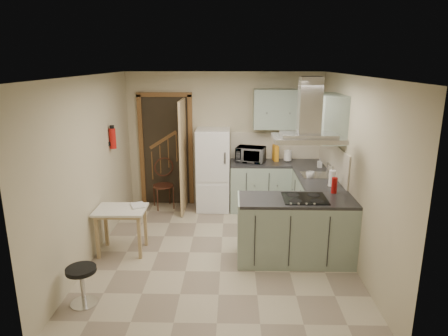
{
  "coord_description": "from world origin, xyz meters",
  "views": [
    {
      "loc": [
        0.16,
        -5.25,
        2.69
      ],
      "look_at": [
        0.03,
        0.45,
        1.15
      ],
      "focal_mm": 32.0,
      "sensor_mm": 36.0,
      "label": 1
    }
  ],
  "objects_px": {
    "peninsula": "(296,230)",
    "microwave": "(251,154)",
    "extractor_hood": "(308,139)",
    "bentwood_chair": "(163,186)",
    "fridge": "(213,170)",
    "drop_leaf_table": "(122,230)",
    "stool": "(83,286)"
  },
  "relations": [
    {
      "from": "stool",
      "to": "microwave",
      "type": "bearing_deg",
      "value": 56.98
    },
    {
      "from": "stool",
      "to": "microwave",
      "type": "xyz_separation_m",
      "value": [
        2.02,
        3.11,
        0.81
      ]
    },
    {
      "from": "peninsula",
      "to": "drop_leaf_table",
      "type": "bearing_deg",
      "value": 175.63
    },
    {
      "from": "stool",
      "to": "microwave",
      "type": "height_order",
      "value": "microwave"
    },
    {
      "from": "peninsula",
      "to": "microwave",
      "type": "height_order",
      "value": "microwave"
    },
    {
      "from": "bentwood_chair",
      "to": "stool",
      "type": "height_order",
      "value": "bentwood_chair"
    },
    {
      "from": "extractor_hood",
      "to": "bentwood_chair",
      "type": "xyz_separation_m",
      "value": [
        -2.26,
        2.01,
        -1.3
      ]
    },
    {
      "from": "peninsula",
      "to": "stool",
      "type": "xyz_separation_m",
      "value": [
        -2.56,
        -1.1,
        -0.22
      ]
    },
    {
      "from": "peninsula",
      "to": "microwave",
      "type": "xyz_separation_m",
      "value": [
        -0.54,
        2.0,
        0.59
      ]
    },
    {
      "from": "bentwood_chair",
      "to": "peninsula",
      "type": "bearing_deg",
      "value": -66.14
    },
    {
      "from": "peninsula",
      "to": "stool",
      "type": "height_order",
      "value": "peninsula"
    },
    {
      "from": "stool",
      "to": "extractor_hood",
      "type": "bearing_deg",
      "value": 22.49
    },
    {
      "from": "fridge",
      "to": "extractor_hood",
      "type": "height_order",
      "value": "extractor_hood"
    },
    {
      "from": "fridge",
      "to": "extractor_hood",
      "type": "xyz_separation_m",
      "value": [
        1.32,
        -1.98,
        0.97
      ]
    },
    {
      "from": "drop_leaf_table",
      "to": "microwave",
      "type": "relative_size",
      "value": 1.41
    },
    {
      "from": "extractor_hood",
      "to": "stool",
      "type": "relative_size",
      "value": 1.98
    },
    {
      "from": "drop_leaf_table",
      "to": "stool",
      "type": "bearing_deg",
      "value": -95.44
    },
    {
      "from": "peninsula",
      "to": "extractor_hood",
      "type": "distance_m",
      "value": 1.27
    },
    {
      "from": "peninsula",
      "to": "bentwood_chair",
      "type": "xyz_separation_m",
      "value": [
        -2.16,
        2.01,
        -0.03
      ]
    },
    {
      "from": "fridge",
      "to": "microwave",
      "type": "relative_size",
      "value": 2.99
    },
    {
      "from": "extractor_hood",
      "to": "bentwood_chair",
      "type": "height_order",
      "value": "extractor_hood"
    },
    {
      "from": "peninsula",
      "to": "drop_leaf_table",
      "type": "xyz_separation_m",
      "value": [
        -2.45,
        0.19,
        -0.12
      ]
    },
    {
      "from": "fridge",
      "to": "peninsula",
      "type": "relative_size",
      "value": 0.97
    },
    {
      "from": "drop_leaf_table",
      "to": "stool",
      "type": "relative_size",
      "value": 1.55
    },
    {
      "from": "stool",
      "to": "microwave",
      "type": "distance_m",
      "value": 3.79
    },
    {
      "from": "extractor_hood",
      "to": "bentwood_chair",
      "type": "bearing_deg",
      "value": 138.43
    },
    {
      "from": "extractor_hood",
      "to": "microwave",
      "type": "relative_size",
      "value": 1.8
    },
    {
      "from": "drop_leaf_table",
      "to": "bentwood_chair",
      "type": "relative_size",
      "value": 0.83
    },
    {
      "from": "fridge",
      "to": "stool",
      "type": "bearing_deg",
      "value": -113.41
    },
    {
      "from": "fridge",
      "to": "extractor_hood",
      "type": "bearing_deg",
      "value": -56.21
    },
    {
      "from": "microwave",
      "to": "fridge",
      "type": "bearing_deg",
      "value": -162.02
    },
    {
      "from": "extractor_hood",
      "to": "drop_leaf_table",
      "type": "bearing_deg",
      "value": 175.8
    }
  ]
}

